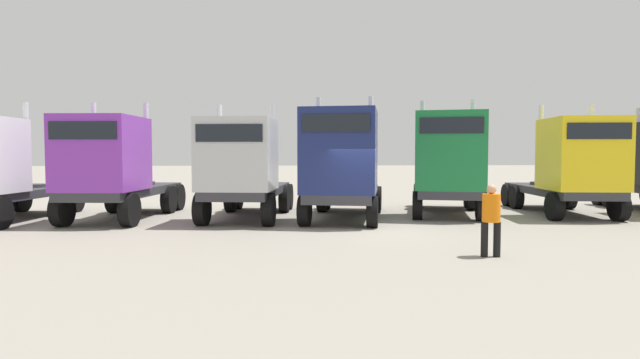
% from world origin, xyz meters
% --- Properties ---
extents(ground, '(200.00, 200.00, 0.00)m').
position_xyz_m(ground, '(0.00, 0.00, 0.00)').
color(ground, gray).
extents(semi_truck_purple, '(3.18, 6.40, 4.19)m').
position_xyz_m(semi_truck_purple, '(-8.53, 2.75, 1.89)').
color(semi_truck_purple, '#333338').
rests_on(semi_truck_purple, ground).
extents(semi_truck_silver, '(3.40, 6.54, 4.12)m').
position_xyz_m(semi_truck_silver, '(-4.03, 2.59, 1.83)').
color(semi_truck_silver, '#333338').
rests_on(semi_truck_silver, ground).
extents(semi_truck_navy, '(3.89, 6.74, 4.42)m').
position_xyz_m(semi_truck_navy, '(-0.60, 2.07, 1.99)').
color(semi_truck_navy, '#333338').
rests_on(semi_truck_navy, ground).
extents(semi_truck_green, '(4.03, 6.29, 4.45)m').
position_xyz_m(semi_truck_green, '(3.54, 3.14, 2.00)').
color(semi_truck_green, '#333338').
rests_on(semi_truck_green, ground).
extents(semi_truck_yellow, '(3.36, 6.50, 4.25)m').
position_xyz_m(semi_truck_yellow, '(8.18, 2.72, 1.88)').
color(semi_truck_yellow, '#333338').
rests_on(semi_truck_yellow, ground).
extents(visitor_in_hivis, '(0.46, 0.45, 1.65)m').
position_xyz_m(visitor_in_hivis, '(2.02, -3.99, 0.95)').
color(visitor_in_hivis, black).
rests_on(visitor_in_hivis, ground).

